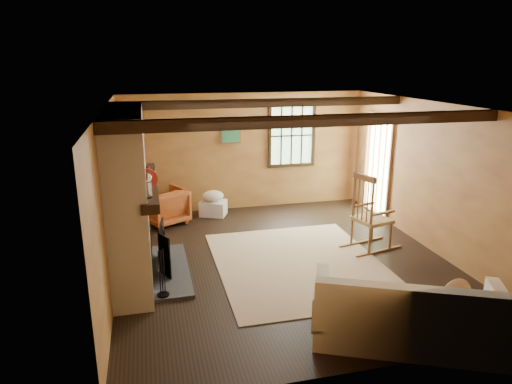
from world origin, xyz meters
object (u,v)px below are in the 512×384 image
object	(u,v)px
rocking_chair	(370,217)
laundry_basket	(213,208)
fireplace	(131,203)
sofa	(409,318)
armchair	(165,206)

from	to	relation	value
rocking_chair	laundry_basket	bearing A→B (deg)	31.02
fireplace	sofa	world-z (taller)	fireplace
rocking_chair	sofa	bearing A→B (deg)	148.56
armchair	fireplace	bearing A→B (deg)	48.96
fireplace	armchair	world-z (taller)	fireplace
rocking_chair	fireplace	bearing A→B (deg)	77.90
sofa	laundry_basket	xyz separation A→B (m)	(-1.46, 4.79, -0.15)
fireplace	rocking_chair	world-z (taller)	fireplace
fireplace	laundry_basket	world-z (taller)	fireplace
rocking_chair	laundry_basket	xyz separation A→B (m)	(-2.26, 2.28, -0.40)
rocking_chair	sofa	world-z (taller)	rocking_chair
rocking_chair	laundry_basket	distance (m)	3.23
fireplace	rocking_chair	xyz separation A→B (m)	(3.75, 0.11, -0.56)
fireplace	laundry_basket	distance (m)	2.97
rocking_chair	laundry_basket	size ratio (longest dim) A/B	2.60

